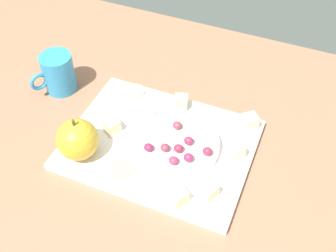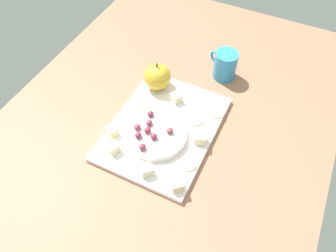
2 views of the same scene
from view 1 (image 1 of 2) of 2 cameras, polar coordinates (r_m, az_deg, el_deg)
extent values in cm
cube|color=#9C674D|center=(79.15, 0.19, -4.63)|extent=(131.37, 86.47, 3.26)
cube|color=white|center=(78.41, -1.13, -2.57)|extent=(34.28, 25.92, 1.48)
cylinder|color=silver|center=(76.17, 1.42, -2.58)|extent=(15.22, 15.22, 1.94)
sphere|color=gold|center=(74.93, -12.37, -1.84)|extent=(7.62, 7.62, 7.62)
cylinder|color=brown|center=(71.73, -12.92, 0.47)|extent=(0.50, 0.50, 1.20)
cube|color=beige|center=(79.27, -7.89, -0.19)|extent=(3.56, 3.56, 2.64)
cube|color=beige|center=(83.39, 1.82, 3.32)|extent=(3.31, 3.31, 2.64)
cube|color=beige|center=(75.87, 9.40, -3.30)|extent=(3.73, 3.73, 2.64)
cube|color=beige|center=(81.17, 11.24, 0.65)|extent=(3.72, 3.72, 2.64)
cube|color=beige|center=(69.01, 1.40, -9.75)|extent=(3.56, 3.56, 2.64)
cube|color=beige|center=(69.95, 5.58, -8.90)|extent=(3.44, 3.44, 2.64)
cylinder|color=beige|center=(83.41, -2.97, 2.20)|extent=(4.32, 4.32, 0.40)
cylinder|color=#D1C085|center=(87.66, -4.59, 4.82)|extent=(4.32, 4.32, 0.40)
cylinder|color=#D8BE7D|center=(74.20, -6.29, -5.79)|extent=(4.32, 4.32, 0.40)
cylinder|color=#D6BA8B|center=(82.70, 6.56, 1.39)|extent=(4.32, 4.32, 0.40)
ellipsoid|color=#852649|center=(73.60, -2.69, -2.97)|extent=(1.77, 1.59, 1.43)
ellipsoid|color=#8A3946|center=(77.01, 1.34, 0.07)|extent=(1.77, 1.59, 1.48)
ellipsoid|color=#8D2956|center=(72.03, 2.85, -4.38)|extent=(1.77, 1.59, 1.62)
ellipsoid|color=maroon|center=(73.12, 5.43, -3.57)|extent=(1.77, 1.59, 1.56)
ellipsoid|color=#843448|center=(73.45, -0.30, -3.03)|extent=(1.77, 1.59, 1.44)
ellipsoid|color=#9B2744|center=(73.34, 1.46, -3.11)|extent=(1.77, 1.59, 1.52)
ellipsoid|color=#9A3456|center=(71.67, 0.77, -4.78)|extent=(1.77, 1.59, 1.44)
ellipsoid|color=#892C4C|center=(74.51, 2.87, -2.05)|extent=(1.77, 1.59, 1.59)
cylinder|color=#2E8BC2|center=(90.79, -14.84, 7.11)|extent=(6.68, 6.68, 8.59)
torus|color=#2E8BC2|center=(89.68, -17.36, 5.85)|extent=(2.61, 3.90, 4.00)
camera|label=2|loc=(0.74, 57.81, 37.97)|focal=34.46mm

